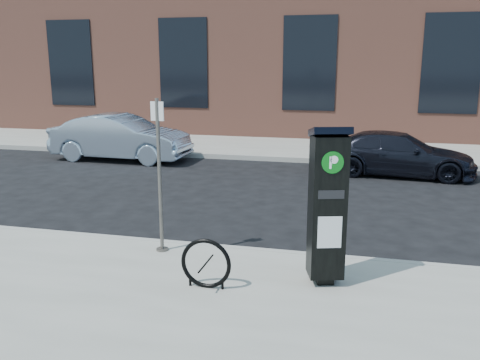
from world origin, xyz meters
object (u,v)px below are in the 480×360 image
(car_silver, at_px, (121,137))
(car_dark, at_px, (398,154))
(sign_pole, at_px, (160,177))
(bike_rack, at_px, (206,264))
(parking_kiosk, at_px, (327,204))

(car_silver, height_order, car_dark, car_silver)
(sign_pole, height_order, bike_rack, sign_pole)
(parking_kiosk, distance_m, bike_rack, 1.80)
(parking_kiosk, relative_size, bike_rack, 3.12)
(car_dark, bearing_deg, sign_pole, 154.76)
(car_dark, bearing_deg, bike_rack, 164.52)
(parking_kiosk, xyz_separation_m, bike_rack, (-1.54, -0.53, -0.78))
(parking_kiosk, relative_size, car_silver, 0.49)
(bike_rack, distance_m, car_silver, 10.29)
(sign_pole, distance_m, car_silver, 8.75)
(sign_pole, xyz_separation_m, bike_rack, (1.10, -1.15, -0.87))
(parking_kiosk, bearing_deg, bike_rack, -177.09)
(sign_pole, distance_m, bike_rack, 1.81)
(bike_rack, relative_size, car_silver, 0.16)
(bike_rack, bearing_deg, sign_pole, 134.45)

